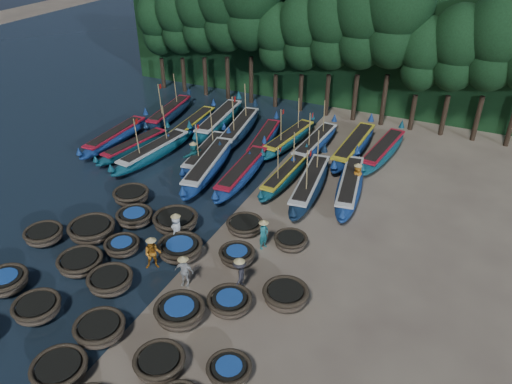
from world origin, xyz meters
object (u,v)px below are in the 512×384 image
at_px(long_boat_7, 310,184).
at_px(long_boat_14, 289,139).
at_px(coracle_16, 122,246).
at_px(long_boat_3, 205,153).
at_px(long_boat_0, 116,136).
at_px(long_boat_10, 193,124).
at_px(long_boat_2, 154,151).
at_px(coracle_9, 229,370).
at_px(fisherman_0, 177,228).
at_px(fisherman_2, 153,253).
at_px(coracle_2, 60,370).
at_px(long_boat_15, 315,143).
at_px(fisherman_4, 184,270).
at_px(long_boat_13, 264,139).
at_px(coracle_6, 37,308).
at_px(coracle_11, 80,262).
at_px(fisherman_1, 264,233).
at_px(long_boat_17, 383,151).
at_px(coracle_22, 176,221).
at_px(long_boat_16, 354,146).
at_px(coracle_21, 135,217).
at_px(long_boat_1, 135,146).
at_px(long_boat_12, 239,129).
at_px(coracle_17, 180,249).
at_px(fisherman_5, 194,155).
at_px(long_boat_9, 169,113).
at_px(coracle_23, 245,225).
at_px(coracle_15, 92,230).
at_px(coracle_19, 286,295).
at_px(long_boat_8, 350,185).
at_px(fisherman_3, 240,274).
at_px(coracle_20, 131,196).
at_px(fisherman_6, 357,176).
at_px(coracle_7, 100,329).
at_px(coracle_5, 6,281).
at_px(long_boat_4, 209,165).
at_px(coracle_8, 160,363).
at_px(long_boat_5, 242,172).

xyz_separation_m(long_boat_7, long_boat_14, (-3.66, 5.66, -0.05)).
relative_size(coracle_16, long_boat_3, 0.26).
distance_m(long_boat_0, long_boat_10, 5.90).
bearing_deg(long_boat_2, coracle_9, -39.94).
distance_m(fisherman_0, fisherman_2, 2.27).
height_order(coracle_2, long_boat_15, long_boat_15).
bearing_deg(fisherman_4, long_boat_13, 89.19).
height_order(coracle_6, coracle_11, coracle_11).
bearing_deg(coracle_9, fisherman_1, 105.33).
bearing_deg(long_boat_17, long_boat_14, -165.55).
distance_m(coracle_22, long_boat_17, 15.75).
bearing_deg(long_boat_16, fisherman_2, -106.37).
bearing_deg(coracle_21, long_boat_1, 126.97).
bearing_deg(long_boat_12, coracle_16, -94.38).
distance_m(coracle_16, long_boat_15, 16.27).
distance_m(coracle_2, long_boat_2, 18.33).
distance_m(coracle_17, fisherman_5, 9.68).
bearing_deg(long_boat_9, coracle_23, -49.91).
distance_m(long_boat_7, long_boat_15, 5.96).
relative_size(long_boat_0, long_boat_9, 1.01).
bearing_deg(long_boat_2, fisherman_2, -48.41).
xyz_separation_m(coracle_9, coracle_15, (-10.86, 4.88, 0.11)).
bearing_deg(coracle_11, coracle_19, 11.57).
bearing_deg(coracle_19, fisherman_1, 127.84).
xyz_separation_m(long_boat_8, fisherman_3, (-2.18, -10.57, 0.32)).
distance_m(coracle_15, coracle_22, 4.44).
distance_m(coracle_20, long_boat_9, 12.87).
relative_size(coracle_15, fisherman_1, 1.53).
height_order(long_boat_8, fisherman_6, fisherman_6).
distance_m(long_boat_10, fisherman_0, 14.58).
xyz_separation_m(long_boat_7, fisherman_6, (2.46, 1.67, 0.31)).
relative_size(coracle_22, long_boat_16, 0.34).
xyz_separation_m(coracle_19, fisherman_0, (-6.90, 1.85, 0.43)).
bearing_deg(coracle_7, long_boat_7, 75.40).
xyz_separation_m(coracle_5, long_boat_14, (6.07, 19.99, 0.06)).
bearing_deg(long_boat_16, coracle_9, -85.46).
height_order(coracle_6, fisherman_1, fisherman_1).
xyz_separation_m(long_boat_0, long_boat_4, (8.51, -1.17, 0.06)).
bearing_deg(coracle_22, long_boat_9, 124.83).
distance_m(coracle_9, long_boat_15, 20.33).
height_order(long_boat_1, long_boat_10, long_boat_10).
height_order(long_boat_12, long_boat_16, long_boat_12).
distance_m(coracle_7, long_boat_9, 23.44).
relative_size(coracle_5, coracle_8, 0.95).
xyz_separation_m(coracle_11, long_boat_15, (5.95, 17.46, 0.12)).
bearing_deg(long_boat_5, coracle_17, -88.42).
bearing_deg(fisherman_0, long_boat_15, 156.86).
xyz_separation_m(coracle_19, long_boat_8, (-0.11, 10.58, 0.08)).
relative_size(long_boat_0, long_boat_17, 0.99).
relative_size(coracle_16, long_boat_5, 0.24).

